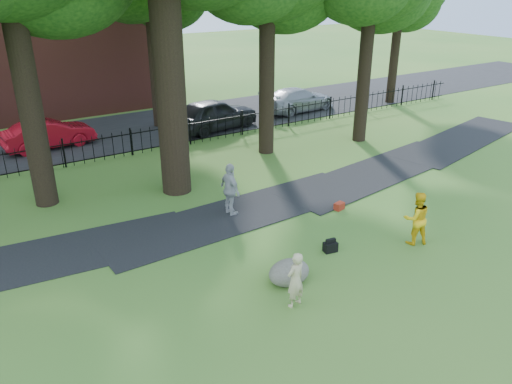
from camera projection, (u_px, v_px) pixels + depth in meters
ground at (282, 273)px, 13.98m from camera, size 120.00×120.00×0.00m
footpath at (240, 214)px, 17.49m from camera, size 36.07×3.85×0.03m
street at (106, 134)px, 26.33m from camera, size 80.00×7.00×0.02m
iron_fence at (131, 143)px, 23.01m from camera, size 44.00×0.04×1.20m
woman at (295, 280)px, 12.34m from camera, size 0.60×0.45×1.50m
man at (416, 218)px, 15.25m from camera, size 1.01×0.90×1.71m
pedestrian at (230, 190)px, 17.06m from camera, size 0.49×1.11×1.88m
boulder at (289, 271)px, 13.47m from camera, size 1.41×1.22×0.69m
backpack at (330, 247)px, 15.03m from camera, size 0.45×0.32×0.31m
red_bag at (339, 206)px, 17.76m from camera, size 0.42×0.31×0.26m
red_sedan at (49, 134)px, 23.96m from camera, size 4.32×1.82×1.39m
grey_car at (214, 114)px, 26.78m from camera, size 5.26×2.82×1.70m
silver_car at (298, 100)px, 30.55m from camera, size 5.10×2.46×1.43m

